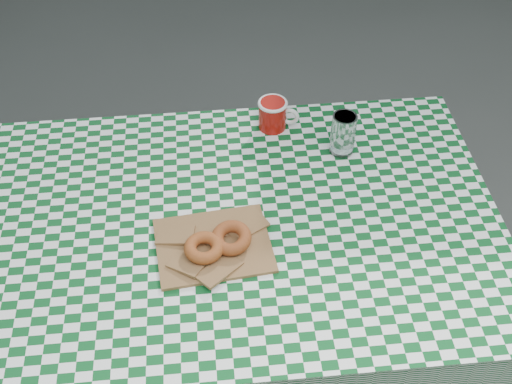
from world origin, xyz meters
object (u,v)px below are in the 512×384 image
paper_bag (213,245)px  drinking_glass (343,134)px  table (239,311)px  coffee_mug (272,115)px

paper_bag → drinking_glass: size_ratio=2.24×
table → drinking_glass: (0.27, 0.26, 0.44)m
drinking_glass → paper_bag: bearing=-133.5°
paper_bag → drinking_glass: (0.32, 0.34, 0.05)m
paper_bag → coffee_mug: bearing=72.5°
table → drinking_glass: size_ratio=10.79×
coffee_mug → table: bearing=-95.4°
coffee_mug → drinking_glass: size_ratio=1.30×
paper_bag → coffee_mug: size_ratio=1.73×
coffee_mug → paper_bag: bearing=-98.8°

